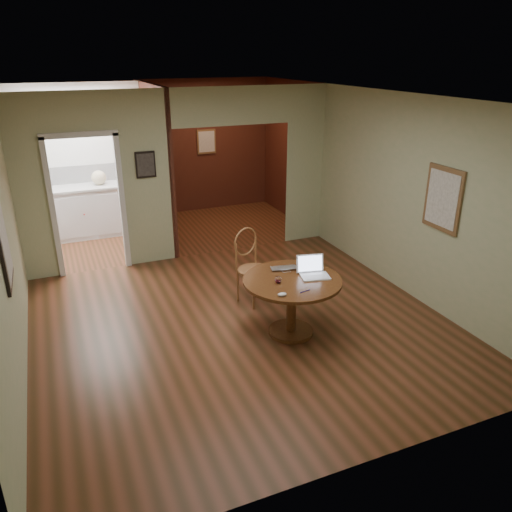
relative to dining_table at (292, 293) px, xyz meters
name	(u,v)px	position (x,y,z in m)	size (l,w,h in m)	color
floor	(243,325)	(-0.47, 0.39, -0.54)	(5.00, 5.00, 0.00)	#422812
room_shell	(148,175)	(-0.94, 3.49, 0.75)	(5.20, 7.50, 5.00)	white
dining_table	(292,293)	(0.00, 0.00, 0.00)	(1.16, 1.16, 0.73)	#5B3816
chair	(251,262)	(-0.12, 1.01, 0.04)	(0.56, 0.56, 1.03)	brown
open_laptop	(313,270)	(0.27, 0.01, 0.25)	(0.37, 0.35, 0.23)	white
closed_laptop	(285,270)	(0.02, 0.25, 0.20)	(0.32, 0.21, 0.03)	silver
mouse	(282,294)	(-0.30, -0.35, 0.21)	(0.10, 0.06, 0.04)	white
wine_glass	(278,280)	(-0.20, -0.03, 0.23)	(0.08, 0.08, 0.09)	white
pen	(305,291)	(-0.02, -0.35, 0.19)	(0.01, 0.01, 0.14)	#0C0D5A
kitchen_cabinet	(91,211)	(-1.82, 4.59, -0.07)	(2.06, 0.60, 0.94)	silver
grocery_bag	(99,178)	(-1.62, 4.59, 0.53)	(0.26, 0.22, 0.26)	beige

